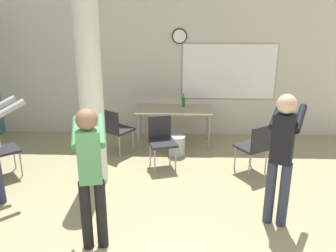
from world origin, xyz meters
TOP-DOWN VIEW (x-y plane):
  - wall_back at (0.03, 5.06)m, footprint 8.00×0.15m
  - support_pillar at (-0.96, 2.86)m, footprint 0.37×0.37m
  - folding_table at (0.25, 4.42)m, footprint 1.47×0.68m
  - bottle_on_table at (0.44, 4.56)m, footprint 0.06×0.06m
  - waste_bin at (0.32, 3.90)m, footprint 0.31×0.31m
  - chair_table_front at (0.07, 3.41)m, footprint 0.55×0.55m
  - chair_table_left at (-0.80, 3.91)m, footprint 0.61×0.61m
  - chair_mid_room at (1.60, 3.17)m, footprint 0.61×0.61m
  - person_playing_front at (-0.60, 1.19)m, footprint 0.48×0.67m
  - person_playing_side at (1.64, 1.76)m, footprint 0.56×0.72m

SIDE VIEW (x-z plane):
  - waste_bin at x=0.32m, z-range 0.00..0.36m
  - chair_table_front at x=0.07m, z-range 0.08..0.95m
  - chair_table_left at x=-0.80m, z-range 0.08..0.95m
  - chair_mid_room at x=1.60m, z-range 0.08..0.95m
  - folding_table at x=0.25m, z-range 0.31..1.04m
  - bottle_on_table at x=0.44m, z-range 0.70..0.97m
  - person_playing_front at x=-0.60m, z-range 0.15..1.86m
  - person_playing_side at x=1.64m, z-range 0.15..1.90m
  - wall_back at x=0.03m, z-range 0.00..2.80m
  - support_pillar at x=-0.96m, z-range 0.00..2.80m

